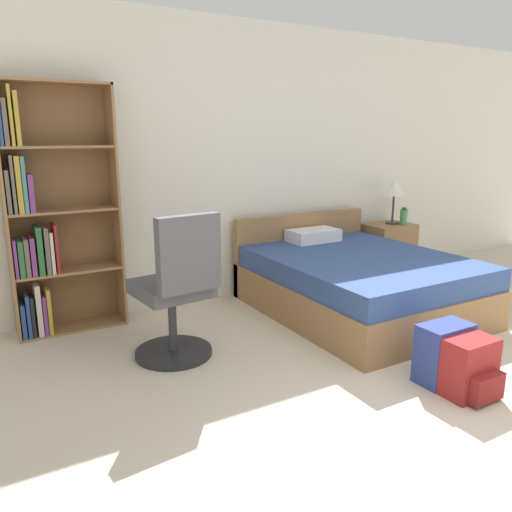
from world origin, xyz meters
TOP-DOWN VIEW (x-y plane):
  - wall_back at (0.00, 3.23)m, footprint 9.00×0.06m
  - bookshelf at (-1.79, 3.05)m, footprint 0.84×0.28m
  - bed at (0.64, 2.22)m, footprint 1.54×1.91m
  - office_chair at (-1.13, 2.04)m, footprint 0.56×0.62m
  - nightstand at (1.74, 2.93)m, footprint 0.52×0.42m
  - table_lamp at (1.78, 2.93)m, footprint 0.24×0.24m
  - water_bottle at (1.85, 2.83)m, footprint 0.08×0.08m
  - backpack_red at (0.23, 0.67)m, footprint 0.32×0.26m
  - backpack_blue at (0.24, 0.87)m, footprint 0.35×0.28m

SIDE VIEW (x-z plane):
  - backpack_red at x=0.23m, z-range -0.01..0.36m
  - backpack_blue at x=0.24m, z-range -0.01..0.38m
  - bed at x=0.64m, z-range -0.12..0.66m
  - nightstand at x=1.74m, z-range 0.00..0.59m
  - office_chair at x=-1.13m, z-range -0.04..1.03m
  - water_bottle at x=1.85m, z-range 0.59..0.78m
  - bookshelf at x=-1.79m, z-range -0.06..1.89m
  - table_lamp at x=1.78m, z-range 0.73..1.23m
  - wall_back at x=0.00m, z-range 0.00..2.60m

